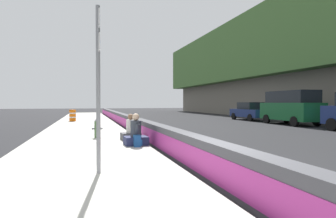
# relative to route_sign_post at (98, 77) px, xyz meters

# --- Properties ---
(ground_plane) EXTENTS (160.00, 160.00, 0.00)m
(ground_plane) POSITION_rel_route_sign_post_xyz_m (-0.97, -2.33, -2.21)
(ground_plane) COLOR #232326
(ground_plane) RESTS_ON ground
(sidewalk_strip) EXTENTS (80.00, 4.40, 0.14)m
(sidewalk_strip) POSITION_rel_route_sign_post_xyz_m (-0.97, 0.32, -2.14)
(sidewalk_strip) COLOR #B5B2A8
(sidewalk_strip) RESTS_ON ground_plane
(jersey_barrier) EXTENTS (76.00, 0.45, 0.85)m
(jersey_barrier) POSITION_rel_route_sign_post_xyz_m (-0.97, -2.33, -1.79)
(jersey_barrier) COLOR #47474C
(jersey_barrier) RESTS_ON ground_plane
(route_sign_post) EXTENTS (0.44, 0.09, 3.60)m
(route_sign_post) POSITION_rel_route_sign_post_xyz_m (0.00, 0.00, 0.00)
(route_sign_post) COLOR gray
(route_sign_post) RESTS_ON sidewalk_strip
(fire_hydrant) EXTENTS (0.26, 0.46, 0.88)m
(fire_hydrant) POSITION_rel_route_sign_post_xyz_m (6.41, -0.21, -1.62)
(fire_hydrant) COLOR #47663D
(fire_hydrant) RESTS_ON sidewalk_strip
(seated_person_foreground) EXTENTS (0.73, 0.84, 1.14)m
(seated_person_foreground) POSITION_rel_route_sign_post_xyz_m (3.80, -1.47, -1.72)
(seated_person_foreground) COLOR #23284C
(seated_person_foreground) RESTS_ON sidewalk_strip
(seated_person_middle) EXTENTS (0.70, 0.80, 1.07)m
(seated_person_middle) POSITION_rel_route_sign_post_xyz_m (5.26, -1.50, -1.74)
(seated_person_middle) COLOR #424247
(seated_person_middle) RESTS_ON sidewalk_strip
(backpack) EXTENTS (0.32, 0.28, 0.40)m
(backpack) POSITION_rel_route_sign_post_xyz_m (3.38, -1.44, -1.88)
(backpack) COLOR navy
(backpack) RESTS_ON sidewalk_strip
(construction_barrel) EXTENTS (0.54, 0.54, 0.95)m
(construction_barrel) POSITION_rel_route_sign_post_xyz_m (18.13, 1.31, -1.59)
(construction_barrel) COLOR orange
(construction_barrel) RESTS_ON sidewalk_strip
(parked_car_third) EXTENTS (5.16, 2.23, 2.56)m
(parked_car_third) POSITION_rel_route_sign_post_xyz_m (11.51, -14.62, -0.86)
(parked_car_third) COLOR #145128
(parked_car_third) RESTS_ON ground_plane
(parked_car_fourth) EXTENTS (4.50, 1.95, 1.71)m
(parked_car_fourth) POSITION_rel_route_sign_post_xyz_m (17.07, -14.67, -1.35)
(parked_car_fourth) COLOR navy
(parked_car_fourth) RESTS_ON ground_plane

